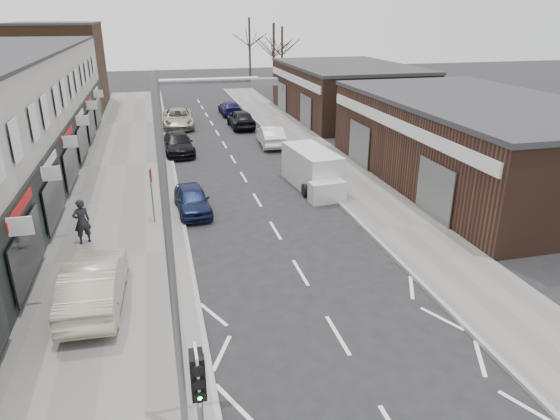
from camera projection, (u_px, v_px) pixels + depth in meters
ground at (364, 379)px, 13.19m from camera, size 160.00×160.00×0.00m
pavement_left at (127, 165)px, 31.49m from camera, size 5.50×64.00×0.12m
pavement_right at (316, 153)px, 34.31m from camera, size 3.50×64.00×0.12m
brick_block_far at (60, 68)px, 49.26m from camera, size 8.00×10.00×8.00m
right_unit_near at (476, 143)px, 27.81m from camera, size 10.00×18.00×4.50m
right_unit_far at (346, 92)px, 45.85m from camera, size 10.00×16.00×4.50m
tree_far_a at (274, 95)px, 58.52m from camera, size 3.60×3.60×8.00m
tree_far_b at (282, 88)px, 64.49m from camera, size 3.60×3.60×7.50m
tree_far_c at (250, 83)px, 69.23m from camera, size 3.60×3.60×8.50m
traffic_light at (198, 385)px, 9.49m from camera, size 0.28×0.60×3.10m
street_lamp at (179, 255)px, 9.75m from camera, size 2.23×0.22×8.00m
warning_sign at (151, 179)px, 22.04m from camera, size 0.12×0.80×2.70m
white_van at (313, 170)px, 27.40m from camera, size 2.32×5.50×2.08m
sedan_on_pavement at (94, 283)px, 16.07m from camera, size 1.90×4.94×1.60m
pedestrian at (82, 221)px, 20.42m from camera, size 0.82×0.70×1.91m
parked_car_left_a at (192, 200)px, 24.01m from camera, size 1.75×3.89×1.30m
parked_car_left_b at (178, 144)px, 34.13m from camera, size 2.17×4.84×1.38m
parked_car_left_c at (178, 118)px, 41.96m from camera, size 2.72×5.55×1.52m
parked_car_right_a at (271, 136)px, 36.12m from camera, size 1.82×4.50×1.45m
parked_car_right_b at (241, 119)px, 41.67m from camera, size 1.93×4.59×1.55m
parked_car_right_c at (230, 108)px, 47.22m from camera, size 1.84×4.50×1.30m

